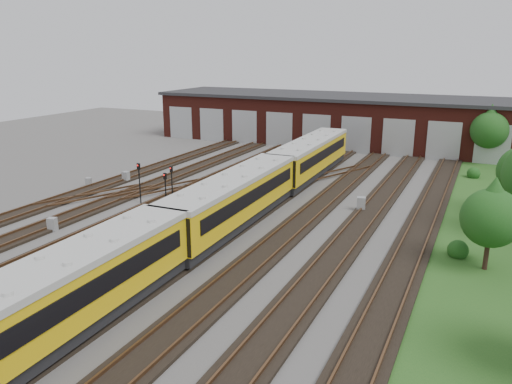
% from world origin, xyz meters
% --- Properties ---
extents(ground, '(120.00, 120.00, 0.00)m').
position_xyz_m(ground, '(0.00, 0.00, 0.00)').
color(ground, '#4E4B48').
rests_on(ground, ground).
extents(track_network, '(30.40, 70.00, 0.33)m').
position_xyz_m(track_network, '(-0.17, 0.59, 0.11)').
color(track_network, black).
rests_on(track_network, ground).
extents(maintenance_shed, '(51.00, 12.50, 6.35)m').
position_xyz_m(maintenance_shed, '(-0.01, 39.97, 3.20)').
color(maintenance_shed, '#561C15').
rests_on(maintenance_shed, ground).
extents(grass_verge, '(8.00, 55.00, 0.05)m').
position_xyz_m(grass_verge, '(19.00, 10.00, 0.03)').
color(grass_verge, '#1F501A').
rests_on(grass_verge, ground).
extents(metro_train, '(3.22, 48.31, 3.36)m').
position_xyz_m(metro_train, '(2.00, 4.41, 2.05)').
color(metro_train, black).
rests_on(metro_train, ground).
extents(signal_mast_0, '(0.26, 0.25, 3.33)m').
position_xyz_m(signal_mast_0, '(-7.59, 6.13, 2.12)').
color(signal_mast_0, black).
rests_on(signal_mast_0, ground).
extents(signal_mast_1, '(0.26, 0.25, 3.19)m').
position_xyz_m(signal_mast_1, '(-4.10, 4.79, 2.03)').
color(signal_mast_1, black).
rests_on(signal_mast_1, ground).
extents(signal_mast_2, '(0.27, 0.26, 2.78)m').
position_xyz_m(signal_mast_2, '(-5.98, 8.31, 1.80)').
color(signal_mast_2, black).
rests_on(signal_mast_2, ground).
extents(signal_mast_3, '(0.27, 0.25, 2.88)m').
position_xyz_m(signal_mast_3, '(-0.20, 3.28, 1.86)').
color(signal_mast_3, black).
rests_on(signal_mast_3, ground).
extents(relay_cabinet_0, '(0.64, 0.59, 0.86)m').
position_xyz_m(relay_cabinet_0, '(-15.00, 8.14, 0.43)').
color(relay_cabinet_0, gray).
rests_on(relay_cabinet_0, ground).
extents(relay_cabinet_1, '(0.59, 0.50, 0.98)m').
position_xyz_m(relay_cabinet_1, '(-13.15, 11.09, 0.49)').
color(relay_cabinet_1, gray).
rests_on(relay_cabinet_1, ground).
extents(relay_cabinet_2, '(0.67, 0.60, 0.95)m').
position_xyz_m(relay_cabinet_2, '(-8.98, -1.76, 0.48)').
color(relay_cabinet_2, gray).
rests_on(relay_cabinet_2, ground).
extents(relay_cabinet_3, '(0.73, 0.63, 1.14)m').
position_xyz_m(relay_cabinet_3, '(1.09, 29.98, 0.57)').
color(relay_cabinet_3, gray).
rests_on(relay_cabinet_3, ground).
extents(relay_cabinet_4, '(0.77, 0.69, 1.10)m').
position_xyz_m(relay_cabinet_4, '(9.18, 11.78, 0.55)').
color(relay_cabinet_4, gray).
rests_on(relay_cabinet_4, ground).
extents(tree_0, '(3.96, 3.96, 6.56)m').
position_xyz_m(tree_0, '(17.53, 34.12, 4.22)').
color(tree_0, '#321F16').
rests_on(tree_0, ground).
extents(tree_3, '(3.30, 3.30, 5.47)m').
position_xyz_m(tree_3, '(18.19, 4.02, 3.51)').
color(tree_3, '#321F16').
rests_on(tree_3, ground).
extents(bush_0, '(1.24, 1.24, 1.24)m').
position_xyz_m(bush_0, '(16.65, 5.35, 0.62)').
color(bush_0, '#174B15').
rests_on(bush_0, ground).
extents(bush_1, '(1.25, 1.25, 1.25)m').
position_xyz_m(bush_1, '(16.62, 26.76, 0.62)').
color(bush_1, '#174B15').
rests_on(bush_1, ground).
extents(bush_2, '(1.19, 1.19, 1.19)m').
position_xyz_m(bush_2, '(19.75, 26.93, 0.59)').
color(bush_2, '#174B15').
rests_on(bush_2, ground).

